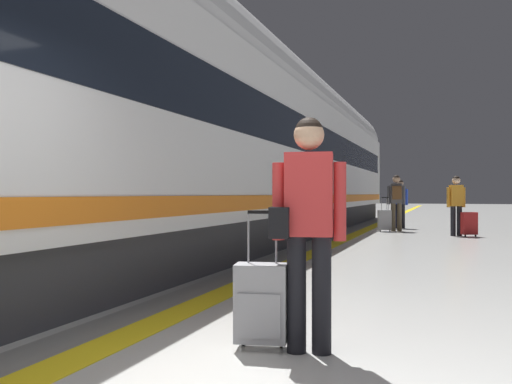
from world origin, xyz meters
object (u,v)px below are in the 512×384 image
rolling_suitcase_foreground (261,303)px  passenger_mid (456,201)px  passenger_near (400,200)px  suitcase_mid (469,223)px  high_speed_train (232,133)px  suitcase_far (385,220)px  suitcase_near (389,218)px  passenger_far (396,198)px  traveller_foreground (307,216)px

rolling_suitcase_foreground → passenger_mid: 11.51m
rolling_suitcase_foreground → passenger_near: size_ratio=0.63×
passenger_near → suitcase_mid: size_ratio=2.47×
high_speed_train → suitcase_far: bearing=63.4°
high_speed_train → passenger_mid: (4.71, 4.44, -1.56)m
high_speed_train → suitcase_near: high_speed_train is taller
passenger_far → high_speed_train: bearing=-118.1°
traveller_foreground → rolling_suitcase_foreground: traveller_foreground is taller
traveller_foreground → passenger_mid: traveller_foreground is taller
passenger_near → suitcase_far: (-0.32, -1.69, -0.58)m
suitcase_mid → passenger_far: size_ratio=0.38×
passenger_near → suitcase_far: size_ratio=1.54×
passenger_far → suitcase_far: size_ratio=1.64×
passenger_near → suitcase_near: bearing=-139.7°
suitcase_near → passenger_far: bearing=-74.3°
passenger_far → suitcase_far: passenger_far is taller
passenger_near → suitcase_mid: passenger_near is taller
high_speed_train → passenger_far: size_ratio=18.06×
passenger_mid → traveller_foreground: bearing=-96.0°
passenger_near → passenger_far: (0.00, -1.42, 0.08)m
suitcase_mid → passenger_far: bearing=146.0°
passenger_mid → suitcase_near: bearing=130.1°
suitcase_mid → suitcase_far: bearing=154.9°
suitcase_mid → passenger_near: bearing=125.8°
passenger_near → suitcase_near: size_ratio=1.62×
rolling_suitcase_foreground → suitcase_near: (-0.48, 13.77, -0.01)m
passenger_far → suitcase_far: 0.78m
rolling_suitcase_foreground → suitcase_mid: rolling_suitcase_foreground is taller
rolling_suitcase_foreground → passenger_mid: (1.53, 11.39, 0.60)m
suitcase_near → suitcase_mid: bearing=-47.1°
high_speed_train → traveller_foreground: size_ratio=18.30×
passenger_mid → suitcase_mid: bearing=-20.8°
suitcase_far → high_speed_train: bearing=-116.6°
traveller_foreground → suitcase_near: (-0.81, 13.73, -0.65)m
rolling_suitcase_foreground → passenger_far: (-0.16, 12.62, 0.68)m
passenger_far → rolling_suitcase_foreground: bearing=-89.3°
high_speed_train → passenger_near: (3.03, 7.09, -1.57)m
passenger_mid → passenger_far: (-1.68, 1.23, 0.07)m
rolling_suitcase_foreground → traveller_foreground: bearing=7.1°
suitcase_far → passenger_far: bearing=39.1°
suitcase_near → suitcase_far: bearing=-90.1°
passenger_mid → rolling_suitcase_foreground: bearing=-97.6°
rolling_suitcase_foreground → high_speed_train: bearing=114.6°
rolling_suitcase_foreground → suitcase_mid: bearing=80.7°
high_speed_train → passenger_far: bearing=61.9°
high_speed_train → suitcase_near: 7.65m
suitcase_far → rolling_suitcase_foreground: bearing=-87.8°
passenger_near → passenger_mid: size_ratio=0.99×
passenger_near → high_speed_train: bearing=-113.1°
rolling_suitcase_foreground → suitcase_far: bearing=92.2°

